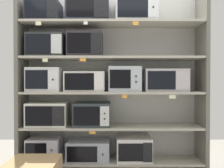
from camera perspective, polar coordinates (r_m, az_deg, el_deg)
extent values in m
cube|color=#B2B2AD|center=(3.64, 0.00, 1.46)|extent=(2.60, 0.04, 2.66)
cube|color=#68645B|center=(3.61, -19.91, 1.41)|extent=(0.05, 0.45, 2.66)
cube|color=#68645B|center=(3.61, 19.91, 1.41)|extent=(0.05, 0.45, 2.66)
cube|color=#ADA899|center=(3.57, 0.00, -17.10)|extent=(2.40, 0.45, 0.03)
cube|color=#BCB6C3|center=(3.64, -15.12, -14.04)|extent=(0.44, 0.38, 0.30)
cube|color=black|center=(3.47, -17.03, -14.77)|extent=(0.28, 0.01, 0.24)
cube|color=#BCB6C3|center=(3.42, -13.63, -15.00)|extent=(0.13, 0.01, 0.24)
cylinder|color=#262628|center=(3.42, -13.66, -15.58)|extent=(0.02, 0.01, 0.02)
cylinder|color=#262628|center=(3.40, -13.67, -14.50)|extent=(0.02, 0.01, 0.02)
cube|color=#999FAC|center=(3.54, -5.36, -14.75)|extent=(0.57, 0.41, 0.27)
cube|color=black|center=(3.34, -6.87, -15.70)|extent=(0.39, 0.01, 0.20)
cube|color=#999FAC|center=(3.32, -2.12, -15.79)|extent=(0.14, 0.01, 0.21)
cylinder|color=#262628|center=(3.32, -2.13, -15.84)|extent=(0.02, 0.01, 0.02)
cube|color=white|center=(3.53, 4.96, -14.40)|extent=(0.47, 0.41, 0.31)
cube|color=black|center=(3.32, 4.31, -15.37)|extent=(0.32, 0.01, 0.23)
cube|color=black|center=(3.35, 8.18, -15.26)|extent=(0.12, 0.01, 0.25)
cylinder|color=#262628|center=(3.34, 8.21, -15.30)|extent=(0.02, 0.01, 0.02)
cube|color=#ADA899|center=(3.45, 0.00, -9.70)|extent=(2.40, 0.45, 0.03)
cube|color=white|center=(3.53, -14.35, -6.65)|extent=(0.54, 0.40, 0.31)
cube|color=black|center=(3.36, -16.46, -7.06)|extent=(0.34, 0.01, 0.25)
cube|color=black|center=(3.30, -12.22, -7.19)|extent=(0.16, 0.01, 0.25)
cylinder|color=#262628|center=(3.29, -12.25, -7.21)|extent=(0.02, 0.01, 0.02)
cube|color=#2B3537|center=(3.44, -4.55, -6.84)|extent=(0.49, 0.41, 0.31)
cube|color=black|center=(3.23, -5.81, -7.34)|extent=(0.34, 0.01, 0.24)
cube|color=silver|center=(3.22, -1.71, -7.37)|extent=(0.12, 0.01, 0.25)
cylinder|color=#262628|center=(3.21, -1.72, -8.01)|extent=(0.02, 0.01, 0.02)
cylinder|color=#262628|center=(3.20, -1.72, -6.78)|extent=(0.02, 0.01, 0.02)
cube|color=orange|center=(3.24, -4.47, -11.05)|extent=(0.08, 0.00, 0.03)
cube|color=#ADA899|center=(3.40, 0.00, -1.94)|extent=(2.40, 0.45, 0.03)
cube|color=silver|center=(3.51, -15.09, 0.99)|extent=(0.45, 0.35, 0.32)
cube|color=black|center=(3.36, -16.89, 0.99)|extent=(0.29, 0.01, 0.24)
cube|color=silver|center=(3.30, -13.39, 1.01)|extent=(0.13, 0.01, 0.26)
cylinder|color=#262628|center=(3.29, -13.43, 1.01)|extent=(0.02, 0.01, 0.02)
cube|color=silver|center=(3.41, -6.19, 0.57)|extent=(0.54, 0.33, 0.27)
cube|color=black|center=(3.25, -7.50, 0.55)|extent=(0.38, 0.01, 0.22)
cube|color=silver|center=(3.23, -3.05, 0.56)|extent=(0.12, 0.01, 0.21)
cube|color=#B0BAC1|center=(3.40, 2.86, 1.13)|extent=(0.43, 0.40, 0.33)
cube|color=black|center=(3.19, 1.90, 1.15)|extent=(0.27, 0.01, 0.24)
cube|color=#B0BAC1|center=(3.20, 5.52, 1.14)|extent=(0.14, 0.01, 0.27)
cylinder|color=#262628|center=(3.19, 5.53, 0.49)|extent=(0.02, 0.01, 0.02)
cylinder|color=#262628|center=(3.19, 5.54, 1.81)|extent=(0.02, 0.01, 0.02)
cube|color=#BCB5BA|center=(3.47, 12.08, 0.85)|extent=(0.57, 0.36, 0.30)
cube|color=black|center=(3.27, 11.31, 0.85)|extent=(0.36, 0.01, 0.24)
cube|color=#BCB5BA|center=(3.34, 15.87, 0.83)|extent=(0.18, 0.01, 0.24)
cube|color=orange|center=(3.17, 2.92, -2.88)|extent=(0.07, 0.00, 0.04)
cube|color=beige|center=(3.26, 13.69, -2.85)|extent=(0.08, 0.00, 0.05)
cube|color=#ADA899|center=(3.41, 0.00, 5.93)|extent=(2.40, 0.45, 0.03)
cube|color=#2F3333|center=(3.54, -14.74, 8.50)|extent=(0.50, 0.33, 0.31)
cube|color=black|center=(3.39, -16.54, 8.83)|extent=(0.33, 0.01, 0.25)
cube|color=silver|center=(3.34, -12.65, 8.98)|extent=(0.14, 0.01, 0.25)
cube|color=#2D272B|center=(3.45, -6.10, 8.85)|extent=(0.46, 0.39, 0.33)
cube|color=black|center=(3.25, -7.58, 9.32)|extent=(0.30, 0.01, 0.26)
cube|color=black|center=(3.23, -3.71, 9.38)|extent=(0.13, 0.01, 0.26)
cube|color=beige|center=(3.29, -15.06, 5.32)|extent=(0.07, 0.00, 0.05)
cube|color=orange|center=(3.20, -6.70, 5.54)|extent=(0.08, 0.00, 0.04)
cube|color=#ADA899|center=(3.48, 0.00, 13.61)|extent=(2.40, 0.45, 0.03)
cube|color=#2A2C39|center=(3.63, -15.25, 15.46)|extent=(0.43, 0.38, 0.27)
cube|color=black|center=(3.47, -17.12, 16.17)|extent=(0.28, 0.01, 0.22)
cube|color=black|center=(3.41, -13.69, 16.42)|extent=(0.13, 0.01, 0.22)
cylinder|color=#262628|center=(3.41, -13.73, 16.46)|extent=(0.02, 0.01, 0.02)
cube|color=#272E3A|center=(3.54, -5.54, 16.27)|extent=(0.57, 0.33, 0.31)
cube|color=black|center=(3.38, -7.33, 16.99)|extent=(0.36, 0.01, 0.23)
cube|color=black|center=(3.36, -2.57, 17.10)|extent=(0.18, 0.01, 0.25)
cylinder|color=#262628|center=(3.34, -2.58, 16.58)|extent=(0.02, 0.01, 0.02)
cylinder|color=#262628|center=(3.36, -2.58, 17.71)|extent=(0.02, 0.01, 0.02)
cube|color=silver|center=(3.54, 5.55, 16.31)|extent=(0.56, 0.34, 0.32)
cube|color=black|center=(3.36, 4.78, 17.13)|extent=(0.39, 0.01, 0.26)
cube|color=silver|center=(3.39, 9.40, 16.96)|extent=(0.13, 0.01, 0.25)
cylinder|color=#262628|center=(3.39, 9.43, 17.00)|extent=(0.02, 0.01, 0.02)
cube|color=beige|center=(3.38, -16.52, 13.20)|extent=(0.07, 0.00, 0.05)
cube|color=white|center=(3.26, -6.07, 13.74)|extent=(0.05, 0.00, 0.04)
cube|color=orange|center=(3.26, 5.46, 13.69)|extent=(0.07, 0.00, 0.05)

